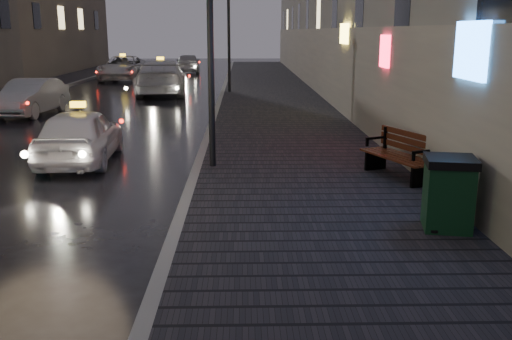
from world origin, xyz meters
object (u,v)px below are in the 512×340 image
Objects in this scene: taxi_far at (123,68)px; bench at (401,155)px; lamp_far at (229,22)px; car_left_mid at (31,97)px; lamp_near at (210,12)px; taxi_mid at (161,77)px; car_far at (188,63)px; trash_bin at (448,193)px; taxi_near at (80,135)px.

bench is at bearing -66.07° from taxi_far.
lamp_far reaches higher than taxi_far.
car_left_mid is 0.74× the size of taxi_far.
taxi_far is (-10.96, 25.96, 0.14)m from bench.
taxi_mid is at bearing 101.89° from lamp_near.
taxi_far is at bearing 94.35° from car_left_mid.
taxi_mid is at bearing 90.95° from bench.
car_left_mid is 0.95× the size of car_far.
car_left_mid is at bearing 115.42° from bench.
taxi_far is at bearing 105.79° from lamp_near.
bench is at bearing 98.32° from trash_bin.
car_far is at bearing 103.13° from lamp_far.
lamp_near reaches higher than taxi_far.
taxi_mid is (-7.17, 20.28, 0.14)m from trash_bin.
bench is at bearing -15.87° from lamp_near.
lamp_far is 2.69× the size of bench.
trash_bin is (3.79, -20.25, -2.77)m from lamp_far.
car_far reaches higher than car_left_mid.
lamp_near is 16.58m from taxi_mid.
trash_bin is at bearing 97.51° from car_far.
car_far reaches higher than taxi_near.
car_left_mid is 7.91m from taxi_mid.
taxi_near is at bearing 85.26° from taxi_mid.
car_far is at bearing 80.89° from bench.
lamp_near is 1.30× the size of car_left_mid.
trash_bin is at bearing -114.64° from bench.
taxi_far is (-3.80, 23.77, 0.10)m from taxi_near.
lamp_far is at bearing 48.44° from car_left_mid.
lamp_near is 2.69× the size of bench.
taxi_near is at bearing 161.57° from lamp_near.
lamp_far is (0.00, 16.00, 0.00)m from lamp_near.
lamp_far is 1.30× the size of car_left_mid.
taxi_mid is (-0.15, 14.95, 0.19)m from taxi_near.
taxi_mid is 1.07× the size of taxi_far.
lamp_near is at bearing -73.16° from taxi_far.
car_left_mid is at bearing -66.14° from taxi_near.
lamp_far is 4.28m from taxi_mid.
car_left_mid is (-7.32, 9.17, -2.82)m from lamp_near.
lamp_near is 16.00m from lamp_far.
car_left_mid is at bearing 140.43° from trash_bin.
trash_bin is 21.51m from taxi_mid.
lamp_near is 31.03m from car_far.
taxi_near is at bearing 86.24° from car_far.
lamp_near reaches higher than bench.
taxi_far is at bearing -72.81° from taxi_mid.
lamp_far reaches higher than bench.
taxi_near is (-7.02, 5.33, -0.05)m from trash_bin.
lamp_far is 11.62m from taxi_far.
car_far is (-7.36, 31.84, 0.10)m from bench.
lamp_near is 4.72× the size of trash_bin.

